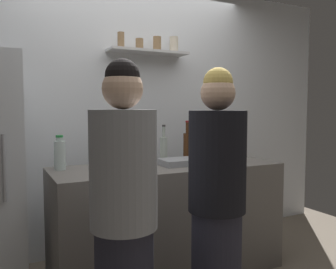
# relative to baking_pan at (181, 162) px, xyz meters

# --- Properties ---
(back_wall_assembly) EXTENTS (4.80, 0.32, 2.60)m
(back_wall_assembly) POSITION_rel_baking_pan_xyz_m (-0.19, 0.77, 0.38)
(back_wall_assembly) COLOR white
(back_wall_assembly) RESTS_ON ground
(counter) EXTENTS (1.85, 0.68, 0.90)m
(counter) POSITION_rel_baking_pan_xyz_m (-0.10, 0.03, -0.47)
(counter) COLOR #66605B
(counter) RESTS_ON ground
(baking_pan) EXTENTS (0.34, 0.24, 0.05)m
(baking_pan) POSITION_rel_baking_pan_xyz_m (0.00, 0.00, 0.00)
(baking_pan) COLOR gray
(baking_pan) RESTS_ON counter
(utensil_holder) EXTENTS (0.10, 0.10, 0.22)m
(utensil_holder) POSITION_rel_baking_pan_xyz_m (0.21, -0.15, 0.03)
(utensil_holder) COLOR #B2B2B7
(utensil_holder) RESTS_ON counter
(wine_bottle_pale_glass) EXTENTS (0.07, 0.07, 0.32)m
(wine_bottle_pale_glass) POSITION_rel_baking_pan_xyz_m (-0.02, 0.28, 0.09)
(wine_bottle_pale_glass) COLOR #B2BFB2
(wine_bottle_pale_glass) RESTS_ON counter
(wine_bottle_dark_glass) EXTENTS (0.07, 0.07, 0.34)m
(wine_bottle_dark_glass) POSITION_rel_baking_pan_xyz_m (-0.51, -0.09, 0.10)
(wine_bottle_dark_glass) COLOR black
(wine_bottle_dark_glass) RESTS_ON counter
(wine_bottle_amber_glass) EXTENTS (0.07, 0.07, 0.35)m
(wine_bottle_amber_glass) POSITION_rel_baking_pan_xyz_m (0.22, 0.29, 0.11)
(wine_bottle_amber_glass) COLOR #472814
(wine_bottle_amber_glass) RESTS_ON counter
(water_bottle_plastic) EXTENTS (0.08, 0.08, 0.26)m
(water_bottle_plastic) POSITION_rel_baking_pan_xyz_m (-0.92, 0.20, 0.09)
(water_bottle_plastic) COLOR silver
(water_bottle_plastic) RESTS_ON counter
(person_grey_hoodie) EXTENTS (0.34, 0.34, 1.60)m
(person_grey_hoodie) POSITION_rel_baking_pan_xyz_m (-0.79, -0.85, -0.13)
(person_grey_hoodie) COLOR #262633
(person_grey_hoodie) RESTS_ON ground
(person_blonde) EXTENTS (0.34, 0.34, 1.59)m
(person_blonde) POSITION_rel_baking_pan_xyz_m (-0.19, -0.80, -0.14)
(person_blonde) COLOR #262633
(person_blonde) RESTS_ON ground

